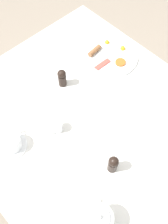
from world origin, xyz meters
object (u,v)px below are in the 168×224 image
object	(u,v)px
teapot_near	(99,220)
teacup_with_saucer_right	(11,143)
fork_by_plate	(53,49)
breakfast_plate	(109,55)
salt_grinder	(62,78)
knife_by_plate	(33,83)
pepper_grinder	(113,164)
spoon_for_tea	(86,105)
creamer_jug	(57,126)
teapot_far	(164,142)

from	to	relation	value
teapot_near	teacup_with_saucer_right	xyz separation A→B (m)	(0.05, -0.49, -0.02)
fork_by_plate	teapot_near	bearing A→B (deg)	60.84
fork_by_plate	breakfast_plate	bearing A→B (deg)	127.16
salt_grinder	knife_by_plate	world-z (taller)	salt_grinder
teacup_with_saucer_right	fork_by_plate	xyz separation A→B (m)	(-0.51, -0.33, -0.03)
teapot_near	pepper_grinder	bearing A→B (deg)	-39.05
teapot_near	breakfast_plate	bearing A→B (deg)	-27.77
spoon_for_tea	breakfast_plate	bearing A→B (deg)	-155.00
teapot_near	teacup_with_saucer_right	world-z (taller)	teapot_near
teapot_near	salt_grinder	distance (m)	0.69
creamer_jug	knife_by_plate	world-z (taller)	creamer_jug
teacup_with_saucer_right	creamer_jug	bearing A→B (deg)	159.28
teacup_with_saucer_right	pepper_grinder	distance (m)	0.45
fork_by_plate	knife_by_plate	size ratio (longest dim) A/B	0.91
fork_by_plate	pepper_grinder	bearing A→B (deg)	69.70
teapot_far	creamer_jug	xyz separation A→B (m)	(0.28, -0.39, -0.02)
breakfast_plate	fork_by_plate	bearing A→B (deg)	-52.84
teacup_with_saucer_right	creamer_jug	world-z (taller)	teacup_with_saucer_right
teapot_far	knife_by_plate	world-z (taller)	teapot_far
creamer_jug	salt_grinder	bearing A→B (deg)	-136.65
breakfast_plate	teapot_near	distance (m)	0.87
teapot_far	knife_by_plate	bearing A→B (deg)	6.01
teacup_with_saucer_right	pepper_grinder	world-z (taller)	pepper_grinder
teapot_near	teacup_with_saucer_right	distance (m)	0.50
breakfast_plate	teacup_with_saucer_right	distance (m)	0.71
spoon_for_tea	creamer_jug	bearing A→B (deg)	1.49
breakfast_plate	spoon_for_tea	world-z (taller)	breakfast_plate
knife_by_plate	salt_grinder	bearing A→B (deg)	134.31
breakfast_plate	teapot_far	xyz separation A→B (m)	(0.22, 0.54, 0.04)
breakfast_plate	spoon_for_tea	size ratio (longest dim) A/B	2.24
salt_grinder	teapot_near	bearing A→B (deg)	60.41
teapot_near	creamer_jug	xyz separation A→B (m)	(-0.15, -0.42, -0.02)
teapot_far	spoon_for_tea	distance (m)	0.41
knife_by_plate	pepper_grinder	bearing A→B (deg)	86.85
salt_grinder	fork_by_plate	world-z (taller)	salt_grinder
teapot_far	teacup_with_saucer_right	distance (m)	0.67
teapot_far	breakfast_plate	bearing A→B (deg)	-32.83
teacup_with_saucer_right	salt_grinder	distance (m)	0.41
teapot_far	fork_by_plate	xyz separation A→B (m)	(-0.03, -0.79, -0.05)
breakfast_plate	teacup_with_saucer_right	world-z (taller)	teacup_with_saucer_right
teacup_with_saucer_right	teapot_near	bearing A→B (deg)	96.10
teacup_with_saucer_right	salt_grinder	size ratio (longest dim) A/B	1.31
fork_by_plate	knife_by_plate	distance (m)	0.26
teacup_with_saucer_right	fork_by_plate	distance (m)	0.61
pepper_grinder	creamer_jug	bearing A→B (deg)	-81.00
salt_grinder	knife_by_plate	xyz separation A→B (m)	(0.11, -0.11, -0.05)
knife_by_plate	spoon_for_tea	xyz separation A→B (m)	(-0.11, 0.29, 0.00)
breakfast_plate	knife_by_plate	bearing A→B (deg)	-18.41
salt_grinder	spoon_for_tea	world-z (taller)	salt_grinder
breakfast_plate	spoon_for_tea	xyz separation A→B (m)	(0.31, 0.15, -0.01)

